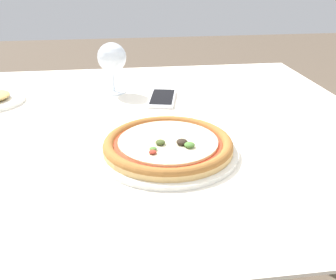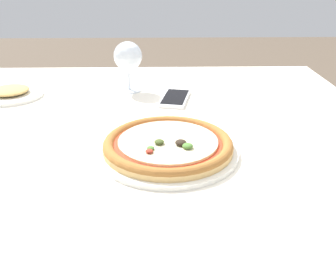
% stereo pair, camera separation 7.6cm
% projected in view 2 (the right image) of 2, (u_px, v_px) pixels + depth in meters
% --- Properties ---
extents(dining_table, '(1.18, 1.05, 0.70)m').
position_uv_depth(dining_table, '(147.00, 151.00, 0.96)').
color(dining_table, '#997047').
rests_on(dining_table, ground_plane).
extents(pizza_plate, '(0.29, 0.29, 0.04)m').
position_uv_depth(pizza_plate, '(168.00, 146.00, 0.77)').
color(pizza_plate, white).
rests_on(pizza_plate, dining_table).
extents(wine_glass_far_left, '(0.08, 0.08, 0.15)m').
position_uv_depth(wine_glass_far_left, '(128.00, 57.00, 1.10)').
color(wine_glass_far_left, silver).
rests_on(wine_glass_far_left, dining_table).
extents(cell_phone, '(0.10, 0.16, 0.01)m').
position_uv_depth(cell_phone, '(175.00, 98.00, 1.07)').
color(cell_phone, white).
rests_on(cell_phone, dining_table).
extents(side_plate, '(0.18, 0.18, 0.03)m').
position_uv_depth(side_plate, '(11.00, 93.00, 1.09)').
color(side_plate, white).
rests_on(side_plate, dining_table).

